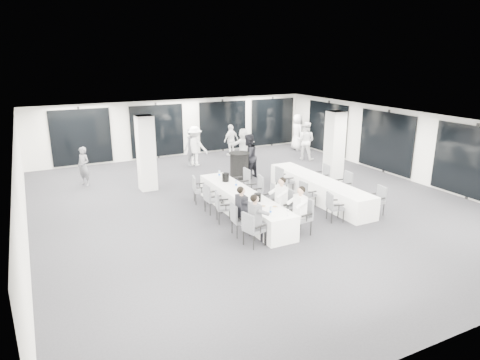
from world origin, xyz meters
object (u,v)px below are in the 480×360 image
at_px(banquet_table_side, 318,189).
at_px(standing_guest_g, 83,164).
at_px(chair_main_right_second, 284,204).
at_px(standing_guest_f, 243,143).
at_px(chair_main_left_mid, 222,205).
at_px(chair_main_left_fourth, 211,197).
at_px(chair_side_left_near, 333,205).
at_px(chair_side_left_mid, 306,192).
at_px(banquet_table_main, 243,204).
at_px(chair_main_left_far, 198,188).
at_px(ice_bucket_near, 258,197).
at_px(chair_side_right_far, 323,175).
at_px(standing_guest_b, 248,154).
at_px(chair_main_right_fourth, 256,189).
at_px(cocktail_table, 239,167).
at_px(chair_main_right_mid, 272,198).
at_px(standing_guest_a, 192,145).
at_px(standing_guest_d, 231,138).
at_px(chair_main_left_near, 252,227).
at_px(chair_side_left_far, 283,179).
at_px(chair_main_left_second, 238,218).
at_px(chair_side_right_near, 378,198).
at_px(chair_main_right_near, 303,214).
at_px(chair_main_right_far, 243,181).
at_px(standing_guest_e, 297,130).
at_px(chair_side_right_mid, 345,184).
at_px(standing_guest_h, 306,138).
at_px(standing_guest_c, 195,144).
at_px(ice_bucket_far, 226,177).

distance_m(banquet_table_side, standing_guest_g, 8.99).
height_order(chair_main_right_second, standing_guest_f, standing_guest_f).
bearing_deg(chair_main_left_mid, chair_main_left_fourth, -165.63).
xyz_separation_m(chair_side_left_near, chair_side_left_mid, (-0.00, 1.42, -0.01)).
bearing_deg(banquet_table_main, chair_main_left_far, 115.35).
height_order(banquet_table_side, ice_bucket_near, ice_bucket_near).
bearing_deg(chair_side_right_far, standing_guest_f, 17.15).
bearing_deg(chair_main_left_mid, banquet_table_side, 109.84).
bearing_deg(standing_guest_b, banquet_table_main, 35.26).
bearing_deg(chair_main_right_fourth, cocktail_table, -3.67).
bearing_deg(banquet_table_main, chair_main_right_second, -51.60).
distance_m(chair_main_right_mid, standing_guest_g, 7.78).
height_order(chair_main_left_far, chair_main_right_second, chair_main_right_second).
height_order(banquet_table_main, standing_guest_a, standing_guest_a).
xyz_separation_m(chair_main_left_fourth, chair_main_right_second, (1.67, -1.71, 0.05)).
height_order(chair_side_right_far, standing_guest_d, standing_guest_d).
xyz_separation_m(chair_main_left_near, chair_side_left_mid, (3.07, 1.89, -0.04)).
height_order(banquet_table_side, chair_side_left_far, chair_side_left_far).
bearing_deg(chair_main_left_fourth, standing_guest_d, 148.30).
height_order(cocktail_table, standing_guest_a, standing_guest_a).
height_order(banquet_table_side, chair_main_left_second, chair_main_left_second).
relative_size(chair_side_left_far, chair_side_right_near, 1.13).
xyz_separation_m(chair_main_right_near, chair_side_right_far, (3.06, 3.10, -0.04)).
distance_m(standing_guest_a, standing_guest_d, 2.68).
distance_m(chair_main_left_fourth, chair_main_right_far, 1.94).
bearing_deg(standing_guest_e, chair_main_right_far, 139.37).
xyz_separation_m(chair_side_right_mid, standing_guest_e, (3.13, 7.58, 0.51)).
bearing_deg(chair_main_left_near, banquet_table_side, 106.74).
distance_m(standing_guest_g, ice_bucket_near, 7.71).
bearing_deg(banquet_table_side, chair_main_right_far, 146.87).
xyz_separation_m(chair_side_right_near, ice_bucket_near, (-3.87, 0.93, 0.35)).
distance_m(chair_main_left_fourth, standing_guest_a, 6.29).
distance_m(chair_main_right_near, standing_guest_f, 8.73).
distance_m(banquet_table_main, chair_side_left_near, 2.79).
xyz_separation_m(chair_main_right_near, standing_guest_b, (1.27, 5.71, 0.45)).
bearing_deg(banquet_table_main, standing_guest_h, 41.09).
relative_size(chair_main_right_near, chair_side_left_mid, 1.19).
bearing_deg(standing_guest_f, banquet_table_side, 80.35).
height_order(banquet_table_main, chair_main_right_fourth, chair_main_right_fourth).
distance_m(banquet_table_side, chair_main_right_near, 3.17).
bearing_deg(chair_side_right_far, standing_guest_c, 38.15).
bearing_deg(chair_main_left_far, chair_main_right_far, 99.19).
relative_size(banquet_table_main, standing_guest_d, 2.81).
bearing_deg(banquet_table_main, chair_main_right_far, 62.89).
bearing_deg(standing_guest_f, chair_side_right_near, 86.59).
distance_m(chair_main_right_near, ice_bucket_far, 3.56).
distance_m(chair_side_left_far, standing_guest_b, 2.50).
relative_size(chair_main_right_fourth, standing_guest_h, 0.49).
bearing_deg(chair_main_right_mid, chair_main_right_second, 170.61).
bearing_deg(standing_guest_g, chair_side_left_near, 5.09).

